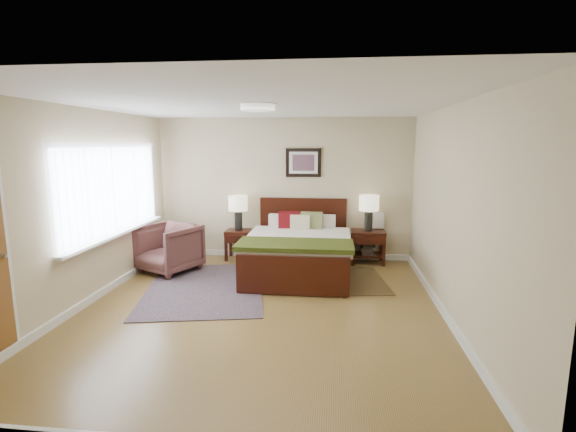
# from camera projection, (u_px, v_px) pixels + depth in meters

# --- Properties ---
(floor) EXTENTS (5.00, 5.00, 0.00)m
(floor) POSITION_uv_depth(u_px,v_px,m) (260.00, 310.00, 5.21)
(floor) COLOR olive
(floor) RESTS_ON ground
(back_wall) EXTENTS (4.50, 0.04, 2.50)m
(back_wall) POSITION_uv_depth(u_px,v_px,m) (284.00, 189.00, 7.44)
(back_wall) COLOR #C1AD8C
(back_wall) RESTS_ON ground
(front_wall) EXTENTS (4.50, 0.04, 2.50)m
(front_wall) POSITION_uv_depth(u_px,v_px,m) (187.00, 276.00, 2.55)
(front_wall) COLOR #C1AD8C
(front_wall) RESTS_ON ground
(left_wall) EXTENTS (0.04, 5.00, 2.50)m
(left_wall) POSITION_uv_depth(u_px,v_px,m) (83.00, 208.00, 5.24)
(left_wall) COLOR #C1AD8C
(left_wall) RESTS_ON ground
(right_wall) EXTENTS (0.04, 5.00, 2.50)m
(right_wall) POSITION_uv_depth(u_px,v_px,m) (453.00, 214.00, 4.75)
(right_wall) COLOR #C1AD8C
(right_wall) RESTS_ON ground
(ceiling) EXTENTS (4.50, 5.00, 0.02)m
(ceiling) POSITION_uv_depth(u_px,v_px,m) (258.00, 104.00, 4.78)
(ceiling) COLOR white
(ceiling) RESTS_ON back_wall
(window) EXTENTS (0.11, 2.72, 1.32)m
(window) POSITION_uv_depth(u_px,v_px,m) (115.00, 192.00, 5.90)
(window) COLOR silver
(window) RESTS_ON left_wall
(ceil_fixture) EXTENTS (0.44, 0.44, 0.08)m
(ceil_fixture) POSITION_uv_depth(u_px,v_px,m) (258.00, 107.00, 4.79)
(ceil_fixture) COLOR white
(ceil_fixture) RESTS_ON ceiling
(bed) EXTENTS (1.66, 2.00, 1.08)m
(bed) POSITION_uv_depth(u_px,v_px,m) (298.00, 243.00, 6.57)
(bed) COLOR #390F08
(bed) RESTS_ON ground
(wall_art) EXTENTS (0.62, 0.05, 0.50)m
(wall_art) POSITION_uv_depth(u_px,v_px,m) (303.00, 163.00, 7.30)
(wall_art) COLOR black
(wall_art) RESTS_ON back_wall
(nightstand_left) EXTENTS (0.44, 0.40, 0.53)m
(nightstand_left) POSITION_uv_depth(u_px,v_px,m) (239.00, 237.00, 7.43)
(nightstand_left) COLOR #390F08
(nightstand_left) RESTS_ON ground
(nightstand_right) EXTENTS (0.57, 0.43, 0.57)m
(nightstand_right) POSITION_uv_depth(u_px,v_px,m) (368.00, 243.00, 7.20)
(nightstand_right) COLOR #390F08
(nightstand_right) RESTS_ON ground
(lamp_left) EXTENTS (0.34, 0.34, 0.61)m
(lamp_left) POSITION_uv_depth(u_px,v_px,m) (238.00, 206.00, 7.35)
(lamp_left) COLOR black
(lamp_left) RESTS_ON nightstand_left
(lamp_right) EXTENTS (0.34, 0.34, 0.61)m
(lamp_right) POSITION_uv_depth(u_px,v_px,m) (369.00, 206.00, 7.10)
(lamp_right) COLOR black
(lamp_right) RESTS_ON nightstand_right
(armchair) EXTENTS (1.12, 1.13, 0.77)m
(armchair) POSITION_uv_depth(u_px,v_px,m) (168.00, 248.00, 6.71)
(armchair) COLOR brown
(armchair) RESTS_ON ground
(rug_persian) EXTENTS (2.02, 2.54, 0.01)m
(rug_persian) POSITION_uv_depth(u_px,v_px,m) (205.00, 288.00, 5.98)
(rug_persian) COLOR #0C1B40
(rug_persian) RESTS_ON ground
(rug_navy) EXTENTS (1.02, 1.38, 0.01)m
(rug_navy) POSITION_uv_depth(u_px,v_px,m) (356.00, 281.00, 6.30)
(rug_navy) COLOR black
(rug_navy) RESTS_ON ground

